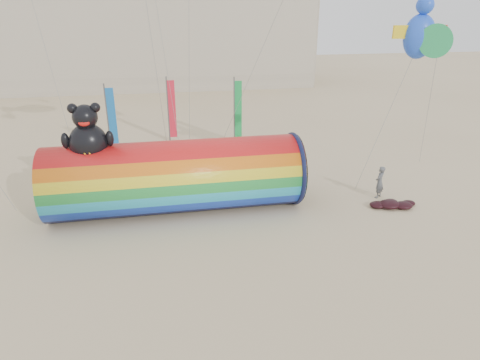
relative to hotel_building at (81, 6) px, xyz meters
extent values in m
plane|color=#CCB58C|center=(12.00, -45.95, -10.31)|extent=(160.00, 160.00, 0.00)
cube|color=#B7AD99|center=(0.00, 0.05, -0.31)|extent=(60.00, 15.00, 20.00)
cube|color=#28303D|center=(0.00, -7.51, 0.19)|extent=(59.50, 0.12, 17.00)
cylinder|color=red|center=(9.56, -42.11, -8.42)|extent=(12.97, 3.78, 3.78)
torus|color=#0F1438|center=(15.92, -42.11, -8.42)|extent=(0.26, 3.97, 3.97)
cylinder|color=black|center=(16.07, -42.11, -8.42)|extent=(0.06, 3.75, 3.75)
ellipsoid|color=black|center=(5.45, -42.11, -6.36)|extent=(1.85, 1.65, 1.95)
ellipsoid|color=yellow|center=(5.45, -42.70, -6.47)|extent=(0.95, 0.42, 0.83)
sphere|color=black|center=(5.45, -42.11, -5.07)|extent=(1.19, 1.19, 1.19)
sphere|color=black|center=(4.93, -42.11, -4.63)|extent=(0.48, 0.48, 0.48)
sphere|color=black|center=(5.97, -42.11, -4.63)|extent=(0.48, 0.48, 0.48)
ellipsoid|color=red|center=(5.45, -42.60, -5.23)|extent=(0.52, 0.19, 0.33)
ellipsoid|color=black|center=(4.43, -42.22, -6.15)|extent=(0.39, 0.39, 0.78)
ellipsoid|color=black|center=(6.48, -42.22, -6.15)|extent=(0.39, 0.39, 0.78)
imported|color=#515558|center=(20.87, -42.69, -9.38)|extent=(0.81, 0.77, 1.86)
ellipsoid|color=black|center=(20.80, -44.10, -10.11)|extent=(1.17, 0.99, 0.41)
ellipsoid|color=black|center=(21.50, -44.30, -10.14)|extent=(0.99, 0.84, 0.34)
ellipsoid|color=black|center=(20.20, -43.95, -10.15)|extent=(0.91, 0.77, 0.32)
ellipsoid|color=black|center=(21.10, -43.70, -10.18)|extent=(0.78, 0.66, 0.27)
ellipsoid|color=black|center=(22.00, -44.00, -10.18)|extent=(0.73, 0.62, 0.25)
cylinder|color=#59595E|center=(5.32, -31.97, -7.71)|extent=(0.10, 0.10, 5.20)
cube|color=blue|center=(5.63, -31.97, -7.66)|extent=(0.56, 0.06, 4.50)
cylinder|color=#59595E|center=(9.67, -29.46, -7.71)|extent=(0.10, 0.10, 5.20)
cube|color=red|center=(9.98, -29.46, -7.66)|extent=(0.56, 0.06, 4.50)
cylinder|color=#59595E|center=(14.73, -30.67, -7.71)|extent=(0.10, 0.10, 5.20)
cube|color=green|center=(15.04, -30.67, -7.66)|extent=(0.56, 0.06, 4.50)
ellipsoid|color=blue|center=(21.24, -43.85, -1.52)|extent=(1.54, 1.20, 2.05)
cone|color=#26B563|center=(21.97, -44.40, -1.65)|extent=(1.51, 1.51, 1.36)
camera|label=1|loc=(8.88, -63.06, -0.26)|focal=32.00mm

